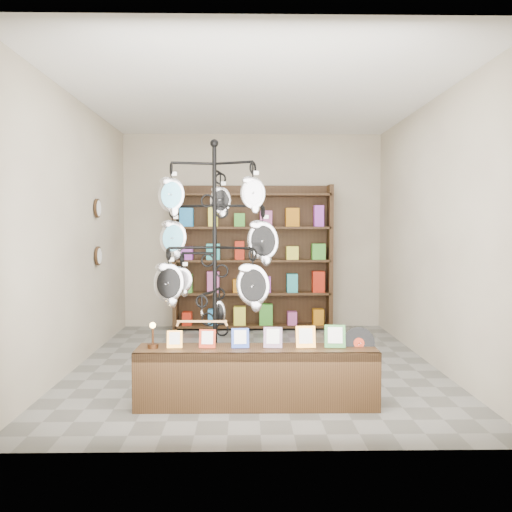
{
  "coord_description": "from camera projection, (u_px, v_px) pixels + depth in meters",
  "views": [
    {
      "loc": [
        -0.12,
        -6.41,
        1.57
      ],
      "look_at": [
        -0.01,
        -1.0,
        1.29
      ],
      "focal_mm": 40.0,
      "sensor_mm": 36.0,
      "label": 1
    }
  ],
  "objects": [
    {
      "name": "front_shelf",
      "position": [
        257.0,
        377.0,
        4.98
      ],
      "size": [
        2.1,
        0.45,
        0.74
      ],
      "rotation": [
        0.0,
        0.0,
        -0.01
      ],
      "color": "black",
      "rests_on": "ground"
    },
    {
      "name": "wall_clocks",
      "position": [
        98.0,
        232.0,
        7.16
      ],
      "size": [
        0.03,
        0.24,
        0.84
      ],
      "color": "black",
      "rests_on": "ground"
    },
    {
      "name": "room_envelope",
      "position": [
        255.0,
        202.0,
        6.38
      ],
      "size": [
        5.0,
        5.0,
        5.0
      ],
      "color": "beige",
      "rests_on": "ground"
    },
    {
      "name": "ground",
      "position": [
        255.0,
        365.0,
        6.48
      ],
      "size": [
        5.0,
        5.0,
        0.0
      ],
      "primitive_type": "plane",
      "color": "slate",
      "rests_on": "ground"
    },
    {
      "name": "display_tree",
      "position": [
        215.0,
        248.0,
        5.29
      ],
      "size": [
        1.21,
        1.11,
        2.38
      ],
      "rotation": [
        0.0,
        0.0,
        -0.12
      ],
      "color": "black",
      "rests_on": "ground"
    },
    {
      "name": "back_shelving",
      "position": [
        253.0,
        262.0,
        8.72
      ],
      "size": [
        2.42,
        0.36,
        2.2
      ],
      "color": "black",
      "rests_on": "ground"
    }
  ]
}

